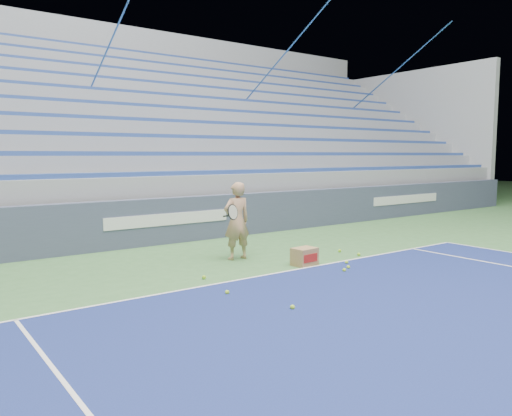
{
  "coord_description": "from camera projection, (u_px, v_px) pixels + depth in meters",
  "views": [
    {
      "loc": [
        -5.31,
        5.05,
        2.12
      ],
      "look_at": [
        0.1,
        12.38,
        1.15
      ],
      "focal_mm": 35.0,
      "sensor_mm": 36.0,
      "label": 1
    }
  ],
  "objects": [
    {
      "name": "sponsor_barrier",
      "position": [
        167.0,
        221.0,
        11.98
      ],
      "size": [
        30.0,
        0.32,
        1.1
      ],
      "color": "#3F4660",
      "rests_on": "ground"
    },
    {
      "name": "tennis_ball_6",
      "position": [
        359.0,
        254.0,
        10.52
      ],
      "size": [
        0.07,
        0.07,
        0.07
      ],
      "primitive_type": "sphere",
      "color": "#ACE22E",
      "rests_on": "ground"
    },
    {
      "name": "tennis_ball_1",
      "position": [
        227.0,
        292.0,
        7.61
      ],
      "size": [
        0.07,
        0.07,
        0.07
      ],
      "primitive_type": "sphere",
      "color": "#ACE22E",
      "rests_on": "ground"
    },
    {
      "name": "tennis_ball_4",
      "position": [
        344.0,
        270.0,
        9.08
      ],
      "size": [
        0.07,
        0.07,
        0.07
      ],
      "primitive_type": "sphere",
      "color": "#ACE22E",
      "rests_on": "ground"
    },
    {
      "name": "tennis_ball_0",
      "position": [
        348.0,
        267.0,
        9.32
      ],
      "size": [
        0.07,
        0.07,
        0.07
      ],
      "primitive_type": "sphere",
      "color": "#ACE22E",
      "rests_on": "ground"
    },
    {
      "name": "tennis_ball_5",
      "position": [
        204.0,
        277.0,
        8.55
      ],
      "size": [
        0.07,
        0.07,
        0.07
      ],
      "primitive_type": "sphere",
      "color": "#ACE22E",
      "rests_on": "ground"
    },
    {
      "name": "tennis_ball_2",
      "position": [
        347.0,
        262.0,
        9.73
      ],
      "size": [
        0.07,
        0.07,
        0.07
      ],
      "primitive_type": "sphere",
      "color": "#ACE22E",
      "rests_on": "ground"
    },
    {
      "name": "bleachers",
      "position": [
        87.0,
        148.0,
        16.36
      ],
      "size": [
        31.0,
        9.15,
        7.3
      ],
      "color": "#919499",
      "rests_on": "ground"
    },
    {
      "name": "tennis_ball_3",
      "position": [
        340.0,
        251.0,
        10.91
      ],
      "size": [
        0.07,
        0.07,
        0.07
      ],
      "primitive_type": "sphere",
      "color": "#ACE22E",
      "rests_on": "ground"
    },
    {
      "name": "tennis_ball_7",
      "position": [
        293.0,
        307.0,
        6.87
      ],
      "size": [
        0.07,
        0.07,
        0.07
      ],
      "primitive_type": "sphere",
      "color": "#ACE22E",
      "rests_on": "ground"
    },
    {
      "name": "tennis_player",
      "position": [
        237.0,
        221.0,
        10.09
      ],
      "size": [
        0.91,
        0.83,
        1.58
      ],
      "color": "tan",
      "rests_on": "ground"
    },
    {
      "name": "ball_box",
      "position": [
        304.0,
        257.0,
        9.6
      ],
      "size": [
        0.49,
        0.39,
        0.34
      ],
      "color": "#9A774A",
      "rests_on": "ground"
    }
  ]
}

